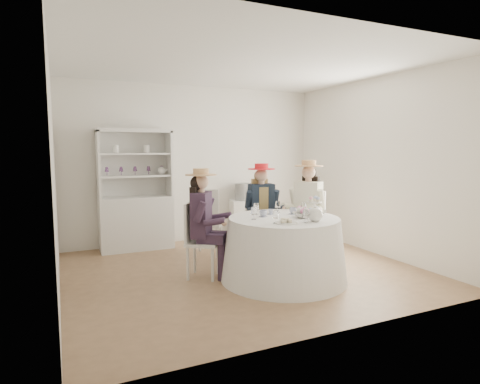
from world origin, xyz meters
name	(u,v)px	position (x,y,z in m)	size (l,w,h in m)	color
ground	(243,270)	(0.00, 0.00, 0.00)	(4.50, 4.50, 0.00)	#896544
ceiling	(243,64)	(0.00, 0.00, 2.70)	(4.50, 4.50, 0.00)	white
wall_back	(195,164)	(0.00, 2.00, 1.35)	(4.50, 4.50, 0.00)	white
wall_front	(342,182)	(0.00, -2.00, 1.35)	(4.50, 4.50, 0.00)	white
wall_left	(54,175)	(-2.25, 0.00, 1.35)	(4.50, 4.50, 0.00)	white
wall_right	(375,167)	(2.25, 0.00, 1.35)	(4.50, 4.50, 0.00)	white
tea_table	(284,249)	(0.30, -0.54, 0.39)	(1.56, 1.56, 0.78)	white
hutch	(136,207)	(-1.09, 1.77, 0.69)	(1.24, 0.69, 1.93)	silver
side_table	(243,219)	(0.82, 1.75, 0.35)	(0.45, 0.45, 0.70)	silver
hatbox	(243,192)	(0.82, 1.75, 0.85)	(0.31, 0.31, 0.31)	black
guest_left	(203,217)	(-0.57, -0.05, 0.78)	(0.59, 0.56, 1.39)	silver
guest_mid	(262,205)	(0.51, 0.45, 0.80)	(0.52, 0.54, 1.41)	silver
guest_right	(307,204)	(1.08, 0.10, 0.82)	(0.62, 0.58, 1.46)	silver
spare_chair	(207,220)	(-0.19, 0.89, 0.55)	(0.58, 0.58, 1.03)	silver
teacup_a	(263,214)	(0.09, -0.40, 0.82)	(0.09, 0.09, 0.07)	white
teacup_b	(271,212)	(0.26, -0.28, 0.81)	(0.06, 0.06, 0.06)	white
teacup_c	(293,211)	(0.54, -0.37, 0.82)	(0.09, 0.09, 0.08)	white
flower_bowl	(302,215)	(0.49, -0.65, 0.81)	(0.23, 0.23, 0.06)	white
flower_arrangement	(302,211)	(0.53, -0.60, 0.86)	(0.16, 0.17, 0.06)	pink
table_teapot	(315,215)	(0.51, -0.91, 0.86)	(0.25, 0.17, 0.18)	white
sandwich_plate	(286,222)	(0.13, -0.88, 0.80)	(0.26, 0.26, 0.06)	white
cupcake_stand	(314,208)	(0.75, -0.55, 0.87)	(0.25, 0.25, 0.23)	white
stemware_set	(284,212)	(0.30, -0.54, 0.86)	(0.85, 0.85, 0.15)	white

